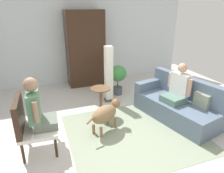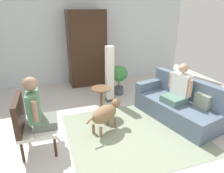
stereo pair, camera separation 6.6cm
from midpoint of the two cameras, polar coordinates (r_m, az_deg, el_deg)
The scene contains 12 objects.
ground_plane at distance 4.05m, azimuth 3.05°, elevation -13.23°, with size 8.01×8.01×0.00m, color beige.
back_wall at distance 6.66m, azimuth -8.53°, elevation 12.56°, with size 6.76×0.12×2.60m, color silver.
area_rug at distance 4.13m, azimuth 5.42°, elevation -12.48°, with size 2.46×2.24×0.01m, color gray.
couch at distance 4.71m, azimuth 16.94°, elevation -4.64°, with size 1.19×1.96×0.88m.
armchair at distance 3.66m, azimuth -22.38°, elevation -9.10°, with size 0.63×0.72×0.96m.
person_on_couch at distance 4.50m, azimuth 17.29°, elevation -0.27°, with size 0.55×0.57×0.81m.
person_on_armchair at distance 3.54m, azimuth -20.34°, elevation -5.56°, with size 0.46×0.56×0.87m.
round_end_table at distance 4.62m, azimuth -3.52°, elevation -3.26°, with size 0.44×0.44×0.62m.
dog at distance 4.02m, azimuth -2.28°, elevation -7.40°, with size 0.81×0.58×0.58m.
potted_plant at distance 5.58m, azimuth 1.26°, elevation 3.00°, with size 0.46×0.46×0.81m.
column_lamp at distance 5.14m, azimuth -1.29°, elevation 3.23°, with size 0.20×0.20×1.41m.
armoire_cabinet at distance 6.30m, azimuth -7.58°, elevation 10.23°, with size 1.09×0.56×2.20m, color #382316.
Camera 1 is at (-1.38, -3.04, 2.30)m, focal length 33.34 mm.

